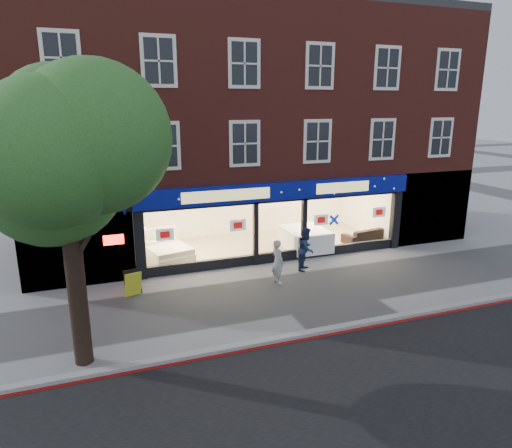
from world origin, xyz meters
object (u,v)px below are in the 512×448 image
mattress_stack (305,239)px  sofa (365,235)px  a_board (133,283)px  display_bed (167,251)px  pedestrian_grey (278,262)px  pedestrian_blue (306,249)px

mattress_stack → sofa: 3.00m
sofa → a_board: size_ratio=2.42×
mattress_stack → sofa: bearing=-0.5°
display_bed → a_board: (-1.62, -3.07, 0.02)m
sofa → display_bed: bearing=-12.3°
display_bed → mattress_stack: display_bed is taller
sofa → pedestrian_grey: 6.39m
display_bed → sofa: display_bed is taller
mattress_stack → pedestrian_grey: 4.04m
mattress_stack → pedestrian_blue: pedestrian_blue is taller
pedestrian_grey → sofa: bearing=-72.6°
mattress_stack → a_board: bearing=-162.1°
mattress_stack → pedestrian_blue: (-1.04, -2.19, 0.32)m
display_bed → sofa: 8.96m
a_board → pedestrian_grey: bearing=-21.8°
mattress_stack → a_board: (-7.55, -2.44, -0.09)m
mattress_stack → pedestrian_blue: bearing=-115.4°
a_board → pedestrian_grey: (4.95, -0.64, 0.37)m
pedestrian_blue → sofa: bearing=-21.0°
display_bed → sofa: size_ratio=1.11×
display_bed → mattress_stack: (5.93, -0.62, 0.11)m
display_bed → pedestrian_grey: 5.00m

